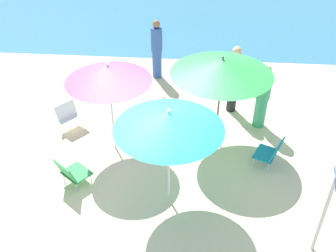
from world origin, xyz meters
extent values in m
plane|color=beige|center=(0.00, 0.00, 0.00)|extent=(40.00, 40.00, 0.00)
cylinder|color=#4C4C51|center=(1.28, 1.48, 1.02)|extent=(0.04, 0.04, 2.04)
cone|color=green|center=(1.28, 1.48, 1.88)|extent=(2.11, 2.11, 0.32)
sphere|color=#4C4C51|center=(1.28, 1.48, 2.07)|extent=(0.06, 0.06, 0.06)
cylinder|color=silver|center=(0.37, -0.43, 1.00)|extent=(0.04, 0.04, 2.00)
cone|color=teal|center=(0.37, -0.43, 1.84)|extent=(1.86, 1.86, 0.32)
sphere|color=silver|center=(0.37, -0.43, 2.03)|extent=(0.06, 0.06, 0.06)
cylinder|color=silver|center=(-0.94, 1.03, 1.02)|extent=(0.04, 0.04, 2.04)
cone|color=#8E56C6|center=(-0.94, 1.03, 1.87)|extent=(1.74, 1.74, 0.35)
sphere|color=silver|center=(-0.94, 1.03, 2.07)|extent=(0.06, 0.06, 0.06)
cube|color=teal|center=(2.29, 0.77, 0.27)|extent=(0.59, 0.65, 0.03)
cube|color=teal|center=(2.48, 0.68, 0.46)|extent=(0.36, 0.54, 0.38)
cylinder|color=silver|center=(2.05, 0.65, 0.13)|extent=(0.02, 0.02, 0.25)
cylinder|color=silver|center=(2.23, 1.03, 0.13)|extent=(0.02, 0.02, 0.25)
cylinder|color=silver|center=(2.34, 0.51, 0.13)|extent=(0.02, 0.02, 0.25)
cylinder|color=silver|center=(2.52, 0.89, 0.13)|extent=(0.02, 0.02, 0.25)
cube|color=#33934C|center=(-1.47, -0.12, 0.25)|extent=(0.68, 0.66, 0.03)
cube|color=#33934C|center=(-1.62, -0.30, 0.45)|extent=(0.50, 0.44, 0.40)
cylinder|color=silver|center=(-1.53, 0.15, 0.12)|extent=(0.02, 0.02, 0.24)
cylinder|color=silver|center=(-1.20, -0.10, 0.12)|extent=(0.02, 0.02, 0.24)
cylinder|color=silver|center=(-1.75, -0.13, 0.12)|extent=(0.02, 0.02, 0.24)
cylinder|color=silver|center=(-1.42, -0.38, 0.12)|extent=(0.02, 0.02, 0.24)
cube|color=white|center=(-2.06, 1.63, 0.25)|extent=(0.66, 0.67, 0.03)
cube|color=white|center=(-2.24, 1.78, 0.43)|extent=(0.44, 0.50, 0.36)
cylinder|color=silver|center=(-1.80, 1.69, 0.12)|extent=(0.02, 0.02, 0.23)
cylinder|color=silver|center=(-2.06, 1.36, 0.12)|extent=(0.02, 0.02, 0.23)
cylinder|color=silver|center=(-2.06, 1.90, 0.12)|extent=(0.02, 0.02, 0.23)
cylinder|color=silver|center=(-2.33, 1.58, 0.12)|extent=(0.02, 0.02, 0.23)
cube|color=#2D519E|center=(-0.09, 1.93, 0.25)|extent=(0.48, 0.48, 0.12)
cylinder|color=#DBAD84|center=(-0.21, 2.05, 0.12)|extent=(0.12, 0.12, 0.25)
cylinder|color=#2D519E|center=(0.03, 1.81, 0.48)|extent=(0.32, 0.32, 0.47)
sphere|color=#DBAD84|center=(0.03, 1.81, 0.82)|extent=(0.22, 0.22, 0.22)
cylinder|color=black|center=(1.69, 2.79, 0.47)|extent=(0.24, 0.24, 0.94)
cylinder|color=black|center=(1.69, 2.79, 1.23)|extent=(0.28, 0.28, 0.59)
sphere|color=#DBAD84|center=(1.69, 2.79, 1.63)|extent=(0.21, 0.21, 0.21)
cylinder|color=#389970|center=(2.32, 2.18, 0.38)|extent=(0.28, 0.28, 0.76)
cylinder|color=#389970|center=(2.32, 2.18, 1.07)|extent=(0.33, 0.33, 0.62)
sphere|color=#DBAD84|center=(2.32, 2.18, 1.49)|extent=(0.21, 0.21, 0.21)
cylinder|color=#2D519E|center=(-0.36, 4.40, 0.41)|extent=(0.27, 0.27, 0.82)
cylinder|color=#2D519E|center=(-0.36, 4.40, 1.15)|extent=(0.31, 0.31, 0.67)
sphere|color=#896042|center=(-0.36, 4.40, 1.59)|extent=(0.21, 0.21, 0.21)
cylinder|color=#ADADB2|center=(2.84, -1.34, 1.00)|extent=(0.06, 0.06, 2.00)
cube|color=navy|center=(2.84, -1.34, 1.61)|extent=(0.14, 0.52, 0.06)
camera|label=1|loc=(0.79, -5.56, 5.43)|focal=41.35mm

